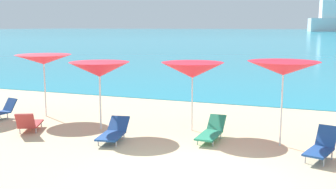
% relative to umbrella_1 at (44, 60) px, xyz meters
% --- Properties ---
extents(ground_plane, '(50.00, 100.00, 0.30)m').
position_rel_umbrella_1_xyz_m(ground_plane, '(7.07, 5.70, -2.26)').
color(ground_plane, beige).
extents(ocean_water, '(650.00, 440.00, 0.02)m').
position_rel_umbrella_1_xyz_m(ocean_water, '(7.07, 224.74, -2.10)').
color(ocean_water, teal).
rests_on(ocean_water, ground_plane).
extents(umbrella_1, '(2.12, 2.12, 2.29)m').
position_rel_umbrella_1_xyz_m(umbrella_1, '(0.00, 0.00, 0.00)').
color(umbrella_1, silver).
rests_on(umbrella_1, ground_plane).
extents(umbrella_2, '(2.07, 2.07, 2.20)m').
position_rel_umbrella_1_xyz_m(umbrella_2, '(2.93, -1.01, -0.16)').
color(umbrella_2, silver).
rests_on(umbrella_2, ground_plane).
extents(umbrella_3, '(2.01, 2.01, 2.20)m').
position_rel_umbrella_1_xyz_m(umbrella_3, '(5.73, -0.07, -0.17)').
color(umbrella_3, silver).
rests_on(umbrella_3, ground_plane).
extents(umbrella_4, '(2.16, 2.16, 2.38)m').
position_rel_umbrella_1_xyz_m(umbrella_4, '(8.58, -0.82, 0.07)').
color(umbrella_4, silver).
rests_on(umbrella_4, ground_plane).
extents(lounge_chair_1, '(0.84, 1.42, 0.78)m').
position_rel_umbrella_1_xyz_m(lounge_chair_1, '(9.68, -1.71, -1.78)').
color(lounge_chair_1, '#1E478C').
rests_on(lounge_chair_1, ground_plane).
extents(lounge_chair_3, '(0.88, 1.66, 0.58)m').
position_rel_umbrella_1_xyz_m(lounge_chair_3, '(3.95, -2.04, -1.85)').
color(lounge_chair_3, '#1E478C').
rests_on(lounge_chair_3, ground_plane).
extents(lounge_chair_5, '(1.11, 1.48, 0.71)m').
position_rel_umbrella_1_xyz_m(lounge_chair_5, '(0.97, -2.12, -1.83)').
color(lounge_chair_5, '#A53333').
rests_on(lounge_chair_5, ground_plane).
extents(lounge_chair_9, '(0.55, 1.67, 0.62)m').
position_rel_umbrella_1_xyz_m(lounge_chair_9, '(6.62, -0.94, -1.86)').
color(lounge_chair_9, '#268C66').
rests_on(lounge_chair_9, ground_plane).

